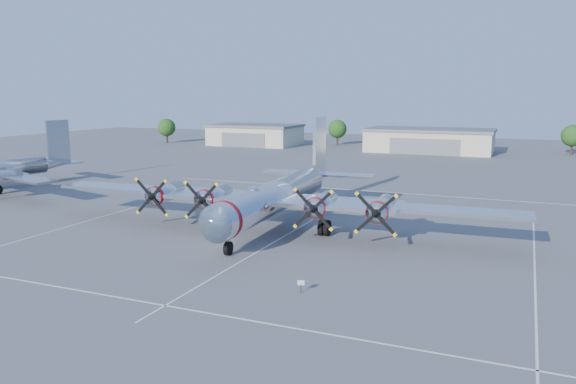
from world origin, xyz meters
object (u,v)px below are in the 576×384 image
at_px(hangar_center, 429,140).
at_px(tree_west, 337,129).
at_px(tree_far_west, 167,127).
at_px(main_bomber_b29, 278,226).
at_px(hangar_west, 255,135).
at_px(tree_east, 573,136).
at_px(info_placard, 301,284).

height_order(hangar_center, tree_west, tree_west).
xyz_separation_m(hangar_center, tree_far_west, (-70.00, -3.96, 1.51)).
xyz_separation_m(tree_far_west, main_bomber_b29, (67.71, -77.10, -4.22)).
relative_size(hangar_west, tree_far_west, 3.40).
height_order(hangar_west, tree_west, tree_west).
height_order(hangar_center, main_bomber_b29, hangar_center).
distance_m(hangar_west, tree_east, 75.26).
xyz_separation_m(tree_far_west, tree_west, (45.00, 12.00, 0.00)).
bearing_deg(tree_west, tree_far_west, -165.07).
height_order(tree_east, main_bomber_b29, tree_east).
bearing_deg(main_bomber_b29, tree_east, 67.31).
distance_m(tree_west, main_bomber_b29, 92.04).
bearing_deg(tree_east, tree_far_west, -174.29).
bearing_deg(tree_west, hangar_center, -17.82).
relative_size(tree_east, main_bomber_b29, 0.14).
relative_size(hangar_west, info_placard, 24.85).
bearing_deg(info_placard, tree_east, 55.06).
xyz_separation_m(tree_east, main_bomber_b29, (-32.29, -87.10, -4.22)).
bearing_deg(hangar_center, hangar_west, 180.00).
bearing_deg(info_placard, tree_far_west, 106.64).
relative_size(hangar_center, main_bomber_b29, 0.59).
distance_m(tree_east, info_placard, 106.95).
xyz_separation_m(hangar_west, tree_west, (20.00, 8.04, 1.51)).
height_order(tree_east, info_placard, tree_east).
distance_m(hangar_center, tree_west, 26.30).
distance_m(tree_west, info_placard, 111.25).
height_order(hangar_west, tree_east, tree_east).
relative_size(tree_far_west, info_placard, 7.30).
distance_m(hangar_west, tree_far_west, 25.36).
bearing_deg(tree_west, hangar_west, -158.11).
height_order(tree_far_west, info_placard, tree_far_west).
height_order(hangar_center, tree_east, tree_east).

